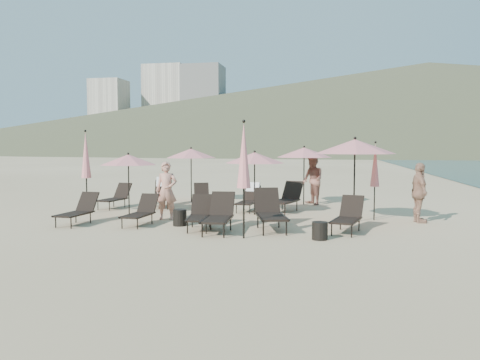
% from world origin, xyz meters
% --- Properties ---
extents(ground, '(800.00, 800.00, 0.00)m').
position_xyz_m(ground, '(0.00, 0.00, 0.00)').
color(ground, '#D6BA8C').
rests_on(ground, ground).
extents(volcanic_headland, '(690.00, 690.00, 55.00)m').
position_xyz_m(volcanic_headland, '(71.37, 302.62, 26.49)').
color(volcanic_headland, brown).
rests_on(volcanic_headland, ground).
extents(hotel_skyline, '(109.00, 82.00, 55.00)m').
position_xyz_m(hotel_skyline, '(-93.62, 271.21, 24.18)').
color(hotel_skyline, beige).
rests_on(hotel_skyline, ground).
extents(lounger_0, '(0.66, 1.55, 0.88)m').
position_xyz_m(lounger_0, '(-4.89, 0.17, 0.41)').
color(lounger_0, black).
rests_on(lounger_0, ground).
extents(lounger_1, '(0.63, 1.49, 0.84)m').
position_xyz_m(lounger_1, '(-3.06, 0.38, 0.39)').
color(lounger_1, black).
rests_on(lounger_1, ground).
extents(lounger_2, '(0.76, 1.76, 0.99)m').
position_xyz_m(lounger_2, '(-0.64, -0.22, 0.46)').
color(lounger_2, black).
rests_on(lounger_2, ground).
extents(lounger_3, '(0.83, 1.61, 0.88)m').
position_xyz_m(lounger_3, '(-1.25, 0.12, 0.41)').
color(lounger_3, black).
rests_on(lounger_3, ground).
extents(lounger_4, '(1.19, 1.98, 1.07)m').
position_xyz_m(lounger_4, '(0.63, 0.36, 0.50)').
color(lounger_4, black).
rests_on(lounger_4, ground).
extents(lounger_5, '(0.95, 1.67, 0.90)m').
position_xyz_m(lounger_5, '(2.67, 0.43, 0.42)').
color(lounger_5, black).
rests_on(lounger_5, ground).
extents(lounger_6, '(0.79, 1.59, 0.88)m').
position_xyz_m(lounger_6, '(-5.50, 3.75, 0.41)').
color(lounger_6, black).
rests_on(lounger_6, ground).
extents(lounger_7, '(1.05, 1.82, 1.07)m').
position_xyz_m(lounger_7, '(-3.94, 4.41, 0.51)').
color(lounger_7, black).
rests_on(lounger_7, ground).
extents(lounger_8, '(1.02, 1.59, 0.86)m').
position_xyz_m(lounger_8, '(-2.47, 4.63, 0.40)').
color(lounger_8, black).
rests_on(lounger_8, ground).
extents(lounger_9, '(0.69, 1.57, 0.95)m').
position_xyz_m(lounger_9, '(-0.58, 3.96, 0.45)').
color(lounger_9, black).
rests_on(lounger_9, ground).
extents(lounger_10, '(1.14, 1.87, 1.01)m').
position_xyz_m(lounger_10, '(0.72, 4.00, 0.47)').
color(lounger_10, black).
rests_on(lounger_10, ground).
extents(umbrella_open_0, '(1.89, 1.89, 2.03)m').
position_xyz_m(umbrella_open_0, '(-4.29, 2.28, 1.80)').
color(umbrella_open_0, black).
rests_on(umbrella_open_0, ground).
extents(umbrella_open_1, '(1.96, 1.96, 2.11)m').
position_xyz_m(umbrella_open_1, '(-0.23, 3.00, 1.86)').
color(umbrella_open_1, black).
rests_on(umbrella_open_1, ground).
extents(umbrella_open_2, '(2.34, 2.34, 2.52)m').
position_xyz_m(umbrella_open_2, '(2.89, 2.07, 2.22)').
color(umbrella_open_2, black).
rests_on(umbrella_open_2, ground).
extents(umbrella_open_3, '(2.06, 2.06, 2.22)m').
position_xyz_m(umbrella_open_3, '(-3.34, 6.08, 1.96)').
color(umbrella_open_3, black).
rests_on(umbrella_open_3, ground).
extents(umbrella_open_4, '(2.11, 2.11, 2.27)m').
position_xyz_m(umbrella_open_4, '(1.17, 6.12, 2.01)').
color(umbrella_open_4, black).
rests_on(umbrella_open_4, ground).
extents(umbrella_closed_0, '(0.33, 0.33, 2.86)m').
position_xyz_m(umbrella_closed_0, '(0.16, -0.95, 1.99)').
color(umbrella_closed_0, black).
rests_on(umbrella_closed_0, ground).
extents(umbrella_closed_1, '(0.28, 0.28, 2.39)m').
position_xyz_m(umbrella_closed_1, '(3.51, 2.58, 1.66)').
color(umbrella_closed_1, black).
rests_on(umbrella_closed_1, ground).
extents(umbrella_closed_2, '(0.33, 0.33, 2.78)m').
position_xyz_m(umbrella_closed_2, '(-5.76, 2.21, 1.93)').
color(umbrella_closed_2, black).
rests_on(umbrella_closed_2, ground).
extents(side_table_0, '(0.39, 0.39, 0.46)m').
position_xyz_m(side_table_0, '(-1.95, 0.49, 0.23)').
color(side_table_0, black).
rests_on(side_table_0, ground).
extents(side_table_1, '(0.38, 0.38, 0.43)m').
position_xyz_m(side_table_1, '(1.98, -0.77, 0.21)').
color(side_table_1, black).
rests_on(side_table_1, ground).
extents(beachgoer_a, '(0.72, 0.55, 1.77)m').
position_xyz_m(beachgoer_a, '(-2.71, 1.51, 0.89)').
color(beachgoer_a, tan).
rests_on(beachgoer_a, ground).
extents(beachgoer_b, '(1.09, 1.16, 1.90)m').
position_xyz_m(beachgoer_b, '(1.51, 6.12, 0.95)').
color(beachgoer_b, '#9A614F').
rests_on(beachgoer_b, ground).
extents(beachgoer_c, '(0.60, 1.09, 1.76)m').
position_xyz_m(beachgoer_c, '(4.76, 2.38, 0.88)').
color(beachgoer_c, '#A7795F').
rests_on(beachgoer_c, ground).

